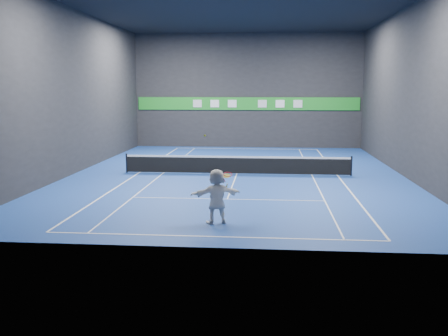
# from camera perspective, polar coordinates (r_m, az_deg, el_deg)

# --- Properties ---
(ground) EXTENTS (26.00, 26.00, 0.00)m
(ground) POSITION_cam_1_polar(r_m,az_deg,el_deg) (27.54, 1.47, -0.70)
(ground) COLOR #1A3E93
(ground) RESTS_ON ground
(ceiling) EXTENTS (26.00, 26.00, 0.00)m
(ceiling) POSITION_cam_1_polar(r_m,az_deg,el_deg) (27.50, 1.55, 18.12)
(ceiling) COLOR black
(ceiling) RESTS_ON ground
(wall_back) EXTENTS (18.00, 0.10, 9.00)m
(wall_back) POSITION_cam_1_polar(r_m,az_deg,el_deg) (40.13, 2.69, 8.79)
(wall_back) COLOR #242426
(wall_back) RESTS_ON ground
(wall_front) EXTENTS (18.00, 0.10, 9.00)m
(wall_front) POSITION_cam_1_polar(r_m,az_deg,el_deg) (14.20, -1.83, 8.46)
(wall_front) COLOR #242426
(wall_front) RESTS_ON ground
(wall_left) EXTENTS (0.10, 26.00, 9.00)m
(wall_left) POSITION_cam_1_polar(r_m,az_deg,el_deg) (29.14, -16.65, 8.36)
(wall_left) COLOR #242426
(wall_left) RESTS_ON ground
(wall_right) EXTENTS (0.10, 26.00, 9.00)m
(wall_right) POSITION_cam_1_polar(r_m,az_deg,el_deg) (28.06, 20.37, 8.17)
(wall_right) COLOR #242426
(wall_right) RESTS_ON ground
(baseline_near) EXTENTS (10.98, 0.08, 0.01)m
(baseline_near) POSITION_cam_1_polar(r_m,az_deg,el_deg) (15.99, -1.26, -7.84)
(baseline_near) COLOR white
(baseline_near) RESTS_ON ground
(baseline_far) EXTENTS (10.98, 0.08, 0.01)m
(baseline_far) POSITION_cam_1_polar(r_m,az_deg,el_deg) (39.30, 2.57, 2.21)
(baseline_far) COLOR white
(baseline_far) RESTS_ON ground
(sideline_doubles_left) EXTENTS (0.08, 23.78, 0.01)m
(sideline_doubles_left) POSITION_cam_1_polar(r_m,az_deg,el_deg) (28.42, -9.65, -0.51)
(sideline_doubles_left) COLOR white
(sideline_doubles_left) RESTS_ON ground
(sideline_doubles_right) EXTENTS (0.08, 23.78, 0.01)m
(sideline_doubles_right) POSITION_cam_1_polar(r_m,az_deg,el_deg) (27.75, 12.86, -0.84)
(sideline_doubles_right) COLOR white
(sideline_doubles_right) RESTS_ON ground
(sideline_singles_left) EXTENTS (0.06, 23.78, 0.01)m
(sideline_singles_left) POSITION_cam_1_polar(r_m,az_deg,el_deg) (28.10, -6.93, -0.56)
(sideline_singles_left) COLOR white
(sideline_singles_left) RESTS_ON ground
(sideline_singles_right) EXTENTS (0.06, 23.78, 0.01)m
(sideline_singles_right) POSITION_cam_1_polar(r_m,az_deg,el_deg) (27.60, 10.02, -0.81)
(sideline_singles_right) COLOR white
(sideline_singles_right) RESTS_ON ground
(service_line_near) EXTENTS (8.23, 0.06, 0.01)m
(service_line_near) POSITION_cam_1_polar(r_m,az_deg,el_deg) (21.28, 0.37, -3.57)
(service_line_near) COLOR white
(service_line_near) RESTS_ON ground
(service_line_far) EXTENTS (8.23, 0.06, 0.01)m
(service_line_far) POSITION_cam_1_polar(r_m,az_deg,el_deg) (33.86, 2.16, 1.12)
(service_line_far) COLOR white
(service_line_far) RESTS_ON ground
(center_service_line) EXTENTS (0.06, 12.80, 0.01)m
(center_service_line) POSITION_cam_1_polar(r_m,az_deg,el_deg) (27.54, 1.47, -0.69)
(center_service_line) COLOR white
(center_service_line) RESTS_ON ground
(player) EXTENTS (1.87, 1.17, 1.93)m
(player) POSITION_cam_1_polar(r_m,az_deg,el_deg) (17.31, -0.85, -3.24)
(player) COLOR white
(player) RESTS_ON ground
(tennis_ball) EXTENTS (0.07, 0.07, 0.07)m
(tennis_ball) POSITION_cam_1_polar(r_m,az_deg,el_deg) (17.19, -2.20, 3.72)
(tennis_ball) COLOR #CAE426
(tennis_ball) RESTS_ON player
(tennis_net) EXTENTS (12.50, 0.10, 1.07)m
(tennis_net) POSITION_cam_1_polar(r_m,az_deg,el_deg) (27.46, 1.47, 0.41)
(tennis_net) COLOR black
(tennis_net) RESTS_ON ground
(sponsor_banner) EXTENTS (17.64, 0.11, 1.00)m
(sponsor_banner) POSITION_cam_1_polar(r_m,az_deg,el_deg) (40.09, 2.67, 7.36)
(sponsor_banner) COLOR green
(sponsor_banner) RESTS_ON wall_back
(tennis_racket) EXTENTS (0.44, 0.40, 0.62)m
(tennis_racket) POSITION_cam_1_polar(r_m,az_deg,el_deg) (17.19, 0.39, -0.94)
(tennis_racket) COLOR red
(tennis_racket) RESTS_ON player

